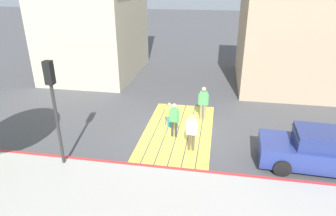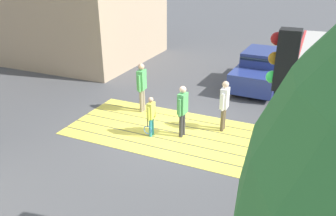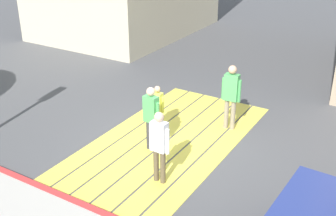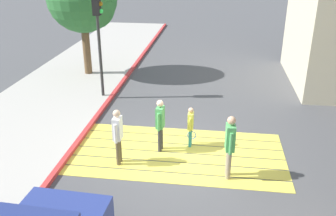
{
  "view_description": "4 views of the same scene",
  "coord_description": "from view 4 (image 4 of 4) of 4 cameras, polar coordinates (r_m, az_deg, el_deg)",
  "views": [
    {
      "loc": [
        -12.65,
        -1.72,
        6.83
      ],
      "look_at": [
        0.56,
        0.6,
        0.94
      ],
      "focal_mm": 31.71,
      "sensor_mm": 36.0,
      "label": 1
    },
    {
      "loc": [
        -3.87,
        8.69,
        5.03
      ],
      "look_at": [
        -0.44,
        0.91,
        1.27
      ],
      "focal_mm": 35.1,
      "sensor_mm": 36.0,
      "label": 2
    },
    {
      "loc": [
        -8.28,
        -5.03,
        5.47
      ],
      "look_at": [
        0.23,
        0.12,
        0.82
      ],
      "focal_mm": 45.71,
      "sensor_mm": 36.0,
      "label": 3
    },
    {
      "loc": [
        1.0,
        -9.73,
        5.77
      ],
      "look_at": [
        -0.44,
        0.93,
        1.08
      ],
      "focal_mm": 39.39,
      "sensor_mm": 36.0,
      "label": 4
    }
  ],
  "objects": [
    {
      "name": "ground_plane",
      "position": [
        11.36,
        1.6,
        -6.98
      ],
      "size": [
        120.0,
        120.0,
        0.0
      ],
      "primitive_type": "plane",
      "color": "#4C4C4F"
    },
    {
      "name": "crosswalk_stripes",
      "position": [
        11.36,
        1.6,
        -6.96
      ],
      "size": [
        6.4,
        3.25,
        0.01
      ],
      "color": "#EAD64C",
      "rests_on": "ground"
    },
    {
      "name": "sidewalk_west",
      "position": [
        13.07,
        -23.68,
        -4.5
      ],
      "size": [
        4.8,
        40.0,
        0.12
      ],
      "primitive_type": "cube",
      "color": "#ADA8A0",
      "rests_on": "ground"
    },
    {
      "name": "curb_painted",
      "position": [
        12.06,
        -14.01,
        -5.46
      ],
      "size": [
        0.16,
        40.0,
        0.13
      ],
      "primitive_type": "cube",
      "color": "#BC3333",
      "rests_on": "ground"
    },
    {
      "name": "traffic_light_corner",
      "position": [
        14.8,
        -10.71,
        12.52
      ],
      "size": [
        0.39,
        0.28,
        4.24
      ],
      "color": "#2D2D2D",
      "rests_on": "ground"
    },
    {
      "name": "pedestrian_adult_lead",
      "position": [
        11.06,
        -1.22,
        -2.14
      ],
      "size": [
        0.24,
        0.49,
        1.68
      ],
      "color": "#333338",
      "rests_on": "ground"
    },
    {
      "name": "pedestrian_adult_trailing",
      "position": [
        10.47,
        -7.79,
        -3.86
      ],
      "size": [
        0.22,
        0.5,
        1.7
      ],
      "color": "brown",
      "rests_on": "ground"
    },
    {
      "name": "pedestrian_adult_side",
      "position": [
        9.86,
        9.55,
        -5.33
      ],
      "size": [
        0.26,
        0.53,
        1.82
      ],
      "color": "gray",
      "rests_on": "ground"
    },
    {
      "name": "pedestrian_child_with_racket",
      "position": [
        11.42,
        3.52,
        -2.6
      ],
      "size": [
        0.28,
        0.4,
        1.32
      ],
      "color": "teal",
      "rests_on": "ground"
    }
  ]
}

